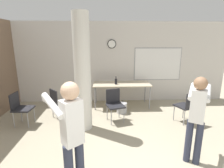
{
  "coord_description": "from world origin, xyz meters",
  "views": [
    {
      "loc": [
        -0.37,
        -1.14,
        2.17
      ],
      "look_at": [
        -0.2,
        2.95,
        1.14
      ],
      "focal_mm": 28.0,
      "sensor_mm": 36.0,
      "label": 1
    }
  ],
  "objects_px": {
    "chair_mid_room": "(187,105)",
    "chair_near_pillar": "(59,101)",
    "bottle_on_table": "(116,81)",
    "chair_table_front": "(115,103)",
    "folding_table": "(122,85)",
    "chair_by_left_wall": "(20,107)",
    "person_playing_side": "(197,114)",
    "person_playing_front": "(71,133)"
  },
  "relations": [
    {
      "from": "folding_table",
      "to": "chair_mid_room",
      "type": "xyz_separation_m",
      "value": [
        1.61,
        -1.35,
        -0.22
      ]
    },
    {
      "from": "bottle_on_table",
      "to": "person_playing_front",
      "type": "distance_m",
      "value": 3.54
    },
    {
      "from": "chair_table_front",
      "to": "chair_mid_room",
      "type": "bearing_deg",
      "value": -7.04
    },
    {
      "from": "chair_near_pillar",
      "to": "person_playing_front",
      "type": "relative_size",
      "value": 0.52
    },
    {
      "from": "chair_by_left_wall",
      "to": "chair_mid_room",
      "type": "bearing_deg",
      "value": -0.76
    },
    {
      "from": "chair_table_front",
      "to": "person_playing_front",
      "type": "height_order",
      "value": "person_playing_front"
    },
    {
      "from": "chair_table_front",
      "to": "chair_near_pillar",
      "type": "bearing_deg",
      "value": 173.38
    },
    {
      "from": "chair_near_pillar",
      "to": "chair_table_front",
      "type": "bearing_deg",
      "value": -6.62
    },
    {
      "from": "chair_mid_room",
      "to": "chair_near_pillar",
      "type": "bearing_deg",
      "value": 173.15
    },
    {
      "from": "chair_table_front",
      "to": "chair_by_left_wall",
      "type": "relative_size",
      "value": 1.0
    },
    {
      "from": "bottle_on_table",
      "to": "chair_mid_room",
      "type": "bearing_deg",
      "value": -34.91
    },
    {
      "from": "chair_table_front",
      "to": "person_playing_front",
      "type": "bearing_deg",
      "value": -106.24
    },
    {
      "from": "chair_table_front",
      "to": "chair_near_pillar",
      "type": "distance_m",
      "value": 1.57
    },
    {
      "from": "person_playing_front",
      "to": "person_playing_side",
      "type": "height_order",
      "value": "person_playing_front"
    },
    {
      "from": "bottle_on_table",
      "to": "chair_table_front",
      "type": "distance_m",
      "value": 1.09
    },
    {
      "from": "bottle_on_table",
      "to": "chair_table_front",
      "type": "bearing_deg",
      "value": -95.74
    },
    {
      "from": "person_playing_front",
      "to": "bottle_on_table",
      "type": "bearing_deg",
      "value": 76.8
    },
    {
      "from": "bottle_on_table",
      "to": "chair_near_pillar",
      "type": "height_order",
      "value": "bottle_on_table"
    },
    {
      "from": "chair_mid_room",
      "to": "chair_table_front",
      "type": "distance_m",
      "value": 1.93
    },
    {
      "from": "bottle_on_table",
      "to": "chair_by_left_wall",
      "type": "xyz_separation_m",
      "value": [
        -2.55,
        -1.2,
        -0.37
      ]
    },
    {
      "from": "folding_table",
      "to": "chair_table_front",
      "type": "distance_m",
      "value": 1.18
    },
    {
      "from": "person_playing_front",
      "to": "chair_table_front",
      "type": "bearing_deg",
      "value": 73.76
    },
    {
      "from": "chair_by_left_wall",
      "to": "person_playing_front",
      "type": "distance_m",
      "value": 2.88
    },
    {
      "from": "chair_mid_room",
      "to": "chair_table_front",
      "type": "bearing_deg",
      "value": 172.96
    },
    {
      "from": "chair_by_left_wall",
      "to": "folding_table",
      "type": "bearing_deg",
      "value": 25.21
    },
    {
      "from": "chair_table_front",
      "to": "person_playing_front",
      "type": "relative_size",
      "value": 0.52
    },
    {
      "from": "bottle_on_table",
      "to": "chair_near_pillar",
      "type": "distance_m",
      "value": 1.9
    },
    {
      "from": "folding_table",
      "to": "chair_by_left_wall",
      "type": "xyz_separation_m",
      "value": [
        -2.75,
        -1.29,
        -0.22
      ]
    },
    {
      "from": "chair_by_left_wall",
      "to": "person_playing_side",
      "type": "distance_m",
      "value": 4.11
    },
    {
      "from": "chair_mid_room",
      "to": "chair_near_pillar",
      "type": "height_order",
      "value": "same"
    },
    {
      "from": "folding_table",
      "to": "chair_by_left_wall",
      "type": "distance_m",
      "value": 3.04
    },
    {
      "from": "bottle_on_table",
      "to": "chair_near_pillar",
      "type": "bearing_deg",
      "value": -153.07
    },
    {
      "from": "chair_near_pillar",
      "to": "folding_table",
      "type": "bearing_deg",
      "value": 26.64
    },
    {
      "from": "folding_table",
      "to": "chair_table_front",
      "type": "bearing_deg",
      "value": -105.11
    },
    {
      "from": "folding_table",
      "to": "person_playing_side",
      "type": "xyz_separation_m",
      "value": [
        1.02,
        -2.89,
        0.21
      ]
    },
    {
      "from": "chair_mid_room",
      "to": "person_playing_side",
      "type": "relative_size",
      "value": 0.55
    },
    {
      "from": "bottle_on_table",
      "to": "chair_by_left_wall",
      "type": "distance_m",
      "value": 2.84
    },
    {
      "from": "folding_table",
      "to": "person_playing_side",
      "type": "bearing_deg",
      "value": -70.58
    },
    {
      "from": "chair_near_pillar",
      "to": "person_playing_front",
      "type": "height_order",
      "value": "person_playing_front"
    },
    {
      "from": "chair_table_front",
      "to": "chair_by_left_wall",
      "type": "height_order",
      "value": "same"
    },
    {
      "from": "chair_table_front",
      "to": "person_playing_side",
      "type": "relative_size",
      "value": 0.55
    },
    {
      "from": "chair_mid_room",
      "to": "chair_by_left_wall",
      "type": "bearing_deg",
      "value": 179.24
    }
  ]
}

